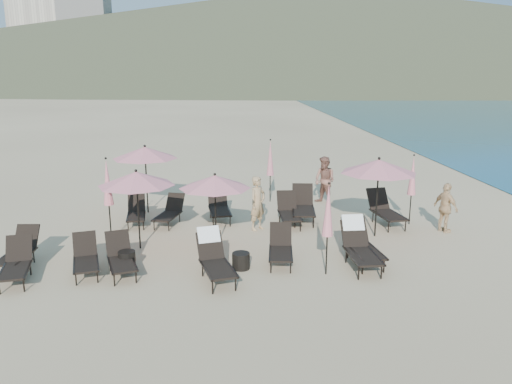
{
  "coord_description": "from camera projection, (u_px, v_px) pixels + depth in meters",
  "views": [
    {
      "loc": [
        -1.13,
        -11.63,
        4.77
      ],
      "look_at": [
        -0.34,
        3.5,
        1.1
      ],
      "focal_mm": 35.0,
      "sensor_mm": 36.0,
      "label": 1
    }
  ],
  "objects": [
    {
      "name": "lounger_1",
      "position": [
        121.0,
        257.0,
        12.02
      ],
      "size": [
        1.05,
        1.66,
        0.89
      ],
      "rotation": [
        0.0,
        0.0,
        0.32
      ],
      "color": "black",
      "rests_on": "ground"
    },
    {
      "name": "lounger_12",
      "position": [
        86.0,
        257.0,
        12.04
      ],
      "size": [
        0.96,
        1.6,
        0.86
      ],
      "rotation": [
        0.0,
        0.0,
        0.28
      ],
      "color": "black",
      "rests_on": "ground"
    },
    {
      "name": "lounger_10",
      "position": [
        303.0,
        205.0,
        16.34
      ],
      "size": [
        0.89,
        1.91,
        1.06
      ],
      "rotation": [
        0.0,
        0.0,
        -0.1
      ],
      "color": "black",
      "rests_on": "ground"
    },
    {
      "name": "hotel_skyline",
      "position": [
        55.0,
        34.0,
        265.23
      ],
      "size": [
        109.0,
        82.0,
        55.0
      ],
      "color": "beige",
      "rests_on": "ground"
    },
    {
      "name": "umbrella_closed_2",
      "position": [
        107.0,
        183.0,
        14.18
      ],
      "size": [
        0.28,
        0.28,
        2.43
      ],
      "color": "black",
      "rests_on": "ground"
    },
    {
      "name": "umbrella_open_1",
      "position": [
        215.0,
        182.0,
        13.45
      ],
      "size": [
        1.97,
        1.97,
        2.12
      ],
      "color": "black",
      "rests_on": "ground"
    },
    {
      "name": "umbrella_closed_0",
      "position": [
        328.0,
        211.0,
        11.69
      ],
      "size": [
        0.27,
        0.27,
        2.28
      ],
      "color": "black",
      "rests_on": "ground"
    },
    {
      "name": "ground",
      "position": [
        277.0,
        267.0,
        12.47
      ],
      "size": [
        800.0,
        800.0,
        0.0
      ],
      "primitive_type": "plane",
      "color": "#D6BA8C",
      "rests_on": "ground"
    },
    {
      "name": "lounger_13",
      "position": [
        19.0,
        250.0,
        12.46
      ],
      "size": [
        0.66,
        1.59,
        0.9
      ],
      "rotation": [
        0.0,
        0.0,
        -0.04
      ],
      "color": "black",
      "rests_on": "ground"
    },
    {
      "name": "beachgoer_a",
      "position": [
        258.0,
        203.0,
        15.28
      ],
      "size": [
        0.72,
        0.72,
        1.68
      ],
      "primitive_type": "imported",
      "rotation": [
        0.0,
        0.0,
        0.79
      ],
      "color": "tan",
      "rests_on": "ground"
    },
    {
      "name": "side_table_0",
      "position": [
        127.0,
        261.0,
        12.27
      ],
      "size": [
        0.42,
        0.42,
        0.48
      ],
      "primitive_type": "cylinder",
      "color": "black",
      "rests_on": "ground"
    },
    {
      "name": "lounger_3",
      "position": [
        281.0,
        247.0,
        12.71
      ],
      "size": [
        0.72,
        1.58,
        0.88
      ],
      "rotation": [
        0.0,
        0.0,
        -0.09
      ],
      "color": "black",
      "rests_on": "ground"
    },
    {
      "name": "lounger_0",
      "position": [
        16.0,
        263.0,
        11.62
      ],
      "size": [
        0.93,
        1.67,
        0.91
      ],
      "rotation": [
        0.0,
        0.0,
        0.22
      ],
      "color": "black",
      "rests_on": "ground"
    },
    {
      "name": "lounger_11",
      "position": [
        385.0,
        210.0,
        15.9
      ],
      "size": [
        0.94,
        1.87,
        1.03
      ],
      "rotation": [
        0.0,
        0.0,
        0.16
      ],
      "color": "black",
      "rests_on": "ground"
    },
    {
      "name": "beachgoer_b",
      "position": [
        325.0,
        180.0,
        18.27
      ],
      "size": [
        1.05,
        1.08,
        1.76
      ],
      "primitive_type": "imported",
      "rotation": [
        0.0,
        0.0,
        -0.9
      ],
      "color": "#8E5B49",
      "rests_on": "ground"
    },
    {
      "name": "volcanic_headland",
      "position": [
        348.0,
        35.0,
        303.58
      ],
      "size": [
        690.0,
        690.0,
        55.0
      ],
      "color": "brown",
      "rests_on": "ground"
    },
    {
      "name": "umbrella_closed_3",
      "position": [
        270.0,
        158.0,
        18.4
      ],
      "size": [
        0.28,
        0.28,
        2.37
      ],
      "color": "black",
      "rests_on": "ground"
    },
    {
      "name": "umbrella_open_0",
      "position": [
        136.0,
        179.0,
        13.37
      ],
      "size": [
        2.07,
        2.07,
        2.23
      ],
      "color": "black",
      "rests_on": "ground"
    },
    {
      "name": "lounger_7",
      "position": [
        170.0,
        212.0,
        15.93
      ],
      "size": [
        0.96,
        1.62,
        0.88
      ],
      "rotation": [
        0.0,
        0.0,
        -0.27
      ],
      "color": "black",
      "rests_on": "ground"
    },
    {
      "name": "lounger_5",
      "position": [
        359.0,
        245.0,
        12.52
      ],
      "size": [
        0.74,
        1.84,
        1.13
      ],
      "rotation": [
        0.0,
        0.0,
        0.04
      ],
      "color": "black",
      "rests_on": "ground"
    },
    {
      "name": "umbrella_open_2",
      "position": [
        379.0,
        166.0,
        14.35
      ],
      "size": [
        2.22,
        2.22,
        2.38
      ],
      "color": "black",
      "rests_on": "ground"
    },
    {
      "name": "umbrella_closed_1",
      "position": [
        413.0,
        176.0,
        15.64
      ],
      "size": [
        0.27,
        0.27,
        2.27
      ],
      "color": "black",
      "rests_on": "ground"
    },
    {
      "name": "beachgoer_c",
      "position": [
        446.0,
        208.0,
        15.05
      ],
      "size": [
        0.69,
        0.97,
        1.52
      ],
      "primitive_type": "imported",
      "rotation": [
        0.0,
        0.0,
        1.97
      ],
      "color": "tan",
      "rests_on": "ground"
    },
    {
      "name": "lounger_6",
      "position": [
        136.0,
        212.0,
        15.93
      ],
      "size": [
        0.75,
        1.53,
        0.84
      ],
      "rotation": [
        0.0,
        0.0,
        0.14
      ],
      "color": "black",
      "rests_on": "ground"
    },
    {
      "name": "lounger_8",
      "position": [
        219.0,
        206.0,
        16.38
      ],
      "size": [
        0.84,
        1.76,
        0.97
      ],
      "rotation": [
        0.0,
        0.0,
        0.12
      ],
      "color": "black",
      "rests_on": "ground"
    },
    {
      "name": "lounger_9",
      "position": [
        289.0,
        211.0,
        15.9
      ],
      "size": [
        0.67,
        1.67,
        0.95
      ],
      "rotation": [
        0.0,
        0.0,
        0.02
      ],
      "color": "black",
      "rests_on": "ground"
    },
    {
      "name": "side_table_1",
      "position": [
        241.0,
        261.0,
        12.34
      ],
      "size": [
        0.44,
        0.44,
        0.41
      ],
      "primitive_type": "cylinder",
      "color": "black",
      "rests_on": "ground"
    },
    {
      "name": "lounger_4",
      "position": [
        362.0,
        244.0,
        12.77
      ],
      "size": [
        0.83,
        1.79,
        1.0
      ],
      "rotation": [
        0.0,
        0.0,
        0.1
      ],
      "color": "black",
      "rests_on": "ground"
    },
    {
      "name": "umbrella_open_3",
      "position": [
        145.0,
        153.0,
        16.85
      ],
      "size": [
        2.2,
        2.2,
        2.37
      ],
      "color": "black",
      "rests_on": "ground"
    },
    {
      "name": "lounger_2",
      "position": [
        214.0,
        257.0,
        11.75
      ],
      "size": [
        1.05,
        1.82,
        1.07
      ],
      "rotation": [
        0.0,
        0.0,
        0.26
      ],
      "color": "black",
      "rests_on": "ground"
    }
  ]
}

